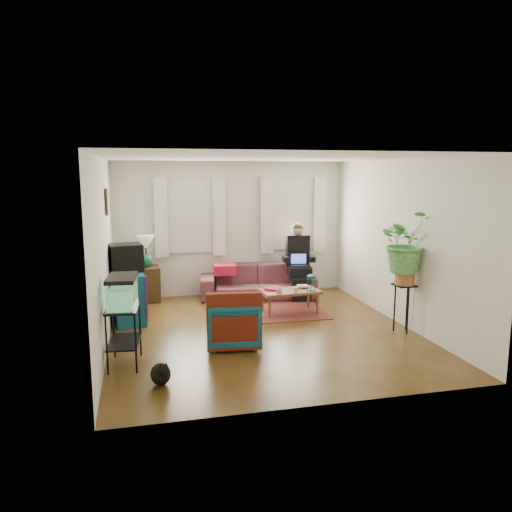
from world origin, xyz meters
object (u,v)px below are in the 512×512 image
object	(u,v)px
sofa	(258,276)
dresser	(127,297)
armchair	(233,320)
plant_stand	(403,308)
coffee_table	(290,302)
aquarium_stand	(124,336)
side_table	(147,284)

from	to	relation	value
sofa	dresser	size ratio (longest dim) A/B	2.39
armchair	plant_stand	size ratio (longest dim) A/B	1.00
sofa	coffee_table	xyz separation A→B (m)	(0.27, -1.19, -0.22)
aquarium_stand	armchair	distance (m)	1.50
sofa	aquarium_stand	distance (m)	3.80
plant_stand	coffee_table	bearing A→B (deg)	135.29
coffee_table	plant_stand	bearing A→B (deg)	-47.72
plant_stand	aquarium_stand	bearing A→B (deg)	-174.65
aquarium_stand	dresser	bearing A→B (deg)	95.23
armchair	plant_stand	world-z (taller)	plant_stand
side_table	dresser	distance (m)	1.28
side_table	sofa	bearing A→B (deg)	-5.51
armchair	coffee_table	world-z (taller)	armchair
dresser	aquarium_stand	bearing A→B (deg)	-100.12
side_table	aquarium_stand	distance (m)	3.15
coffee_table	plant_stand	size ratio (longest dim) A/B	1.34
armchair	sofa	bearing A→B (deg)	-104.83
side_table	plant_stand	xyz separation A→B (m)	(3.72, -2.75, 0.04)
sofa	coffee_table	world-z (taller)	sofa
sofa	coffee_table	size ratio (longest dim) A/B	2.21
dresser	side_table	bearing A→B (deg)	64.70
dresser	coffee_table	distance (m)	2.71
side_table	coffee_table	world-z (taller)	side_table
aquarium_stand	sofa	bearing A→B (deg)	55.84
aquarium_stand	armchair	xyz separation A→B (m)	(1.45, 0.39, -0.01)
plant_stand	dresser	bearing A→B (deg)	159.50
side_table	armchair	distance (m)	2.95
sofa	aquarium_stand	bearing A→B (deg)	-121.04
aquarium_stand	armchair	size ratio (longest dim) A/B	1.03
dresser	plant_stand	xyz separation A→B (m)	(4.06, -1.52, -0.04)
side_table	aquarium_stand	xyz separation A→B (m)	(-0.35, -3.13, 0.05)
aquarium_stand	armchair	bearing A→B (deg)	20.52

